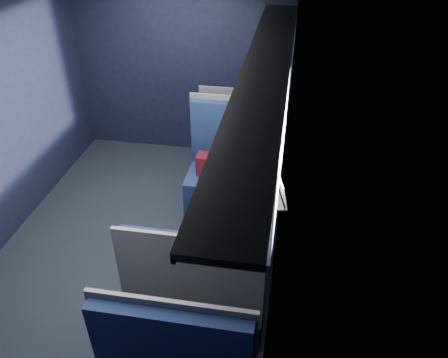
% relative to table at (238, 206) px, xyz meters
% --- Properties ---
extents(ground, '(2.80, 4.20, 0.01)m').
position_rel_table_xyz_m(ground, '(-1.03, 0.00, -0.67)').
color(ground, black).
extents(room_shell, '(3.00, 4.40, 2.40)m').
position_rel_table_xyz_m(room_shell, '(-1.01, 0.00, 0.81)').
color(room_shell, black).
rests_on(room_shell, ground).
extents(table, '(0.62, 1.00, 0.74)m').
position_rel_table_xyz_m(table, '(0.00, 0.00, 0.00)').
color(table, '#54565E').
rests_on(table, ground).
extents(seat_bay_near, '(1.04, 0.62, 1.26)m').
position_rel_table_xyz_m(seat_bay_near, '(-0.19, 0.87, -0.24)').
color(seat_bay_near, '#0D1739').
rests_on(seat_bay_near, ground).
extents(seat_bay_far, '(1.04, 0.62, 1.26)m').
position_rel_table_xyz_m(seat_bay_far, '(-0.18, -0.87, -0.25)').
color(seat_bay_far, '#0D1739').
rests_on(seat_bay_far, ground).
extents(seat_row_front, '(1.04, 0.51, 1.16)m').
position_rel_table_xyz_m(seat_row_front, '(-0.18, 1.80, -0.25)').
color(seat_row_front, '#0D1739').
rests_on(seat_row_front, ground).
extents(man, '(0.53, 0.56, 1.32)m').
position_rel_table_xyz_m(man, '(0.07, 0.70, 0.06)').
color(man, black).
rests_on(man, ground).
extents(woman, '(0.53, 0.56, 1.32)m').
position_rel_table_xyz_m(woman, '(0.07, -0.71, 0.06)').
color(woman, black).
rests_on(woman, ground).
extents(papers, '(0.60, 0.81, 0.01)m').
position_rel_table_xyz_m(papers, '(0.06, 0.08, 0.08)').
color(papers, white).
rests_on(papers, table).
extents(laptop, '(0.34, 0.40, 0.26)m').
position_rel_table_xyz_m(laptop, '(0.32, 0.04, 0.15)').
color(laptop, silver).
rests_on(laptop, table).
extents(bottle_small, '(0.07, 0.07, 0.23)m').
position_rel_table_xyz_m(bottle_small, '(0.30, 0.37, 0.18)').
color(bottle_small, silver).
rests_on(bottle_small, table).
extents(cup, '(0.08, 0.08, 0.10)m').
position_rel_table_xyz_m(cup, '(0.30, 0.38, 0.13)').
color(cup, white).
rests_on(cup, table).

